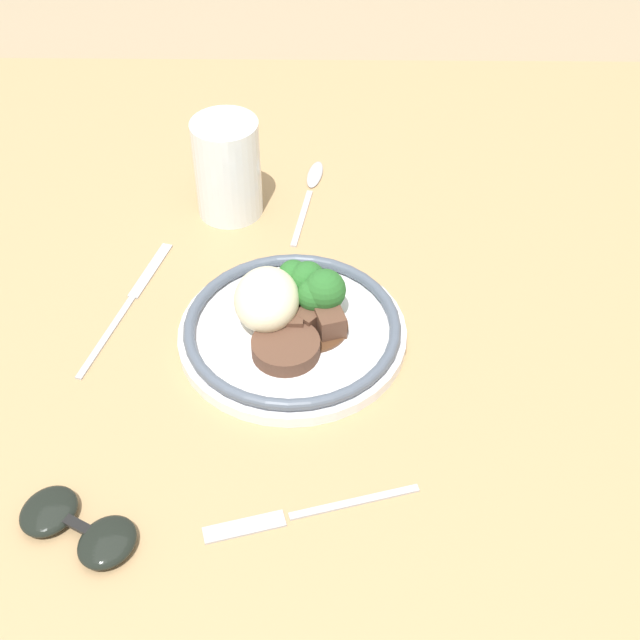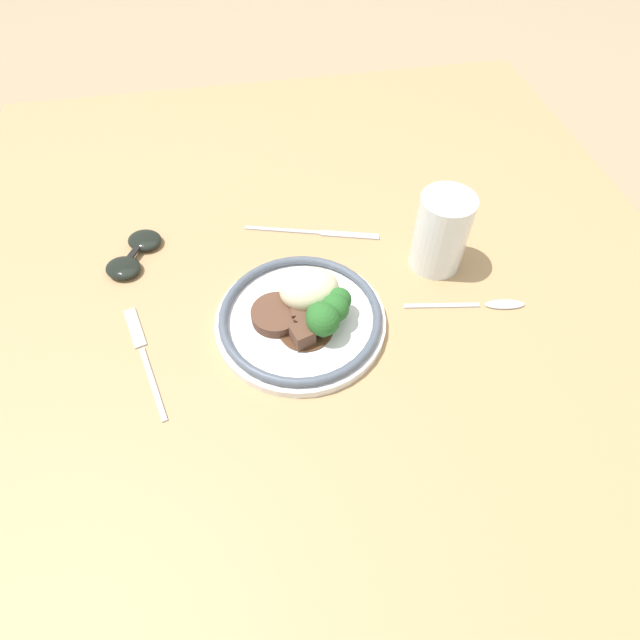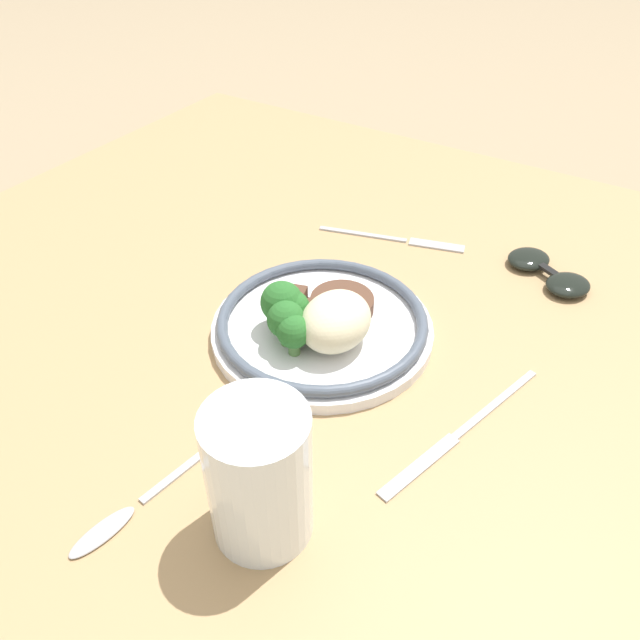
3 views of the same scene
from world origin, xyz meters
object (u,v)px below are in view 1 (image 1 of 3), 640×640
Objects in this scene: knife at (130,301)px; spoon at (312,185)px; plate at (291,321)px; sunglasses at (78,526)px; fork at (291,516)px; juice_glass at (228,171)px.

spoon is at bearing -25.62° from knife.
plate reaches higher than spoon.
sunglasses is (-0.28, -0.00, 0.01)m from knife.
plate reaches higher than fork.
plate is at bearing -103.66° from fork.
juice_glass is at bearing -13.91° from knife.
plate reaches higher than knife.
plate is 0.18m from knife.
fork is at bearing -171.99° from spoon.
sunglasses reaches higher than fork.
plate is 1.25× the size of fork.
juice_glass is 0.57× the size of knife.
spoon is at bearing -62.42° from juice_glass.
knife is 1.22× the size of spoon.
juice_glass is 0.99× the size of sunglasses.
juice_glass reaches higher than spoon.
juice_glass is 0.12m from spoon.
juice_glass reaches higher than sunglasses.
fork is 0.48m from spoon.
juice_glass is at bearing 20.73° from plate.
plate is at bearing -159.27° from juice_glass.
knife is at bearing -71.30° from fork.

